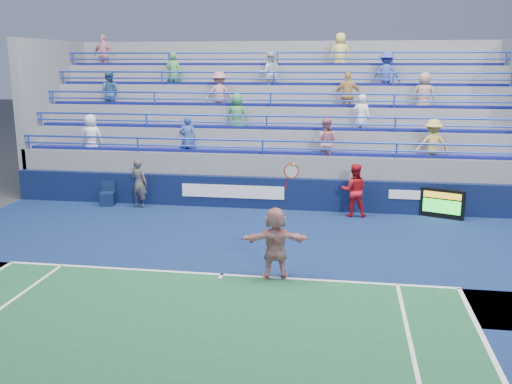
% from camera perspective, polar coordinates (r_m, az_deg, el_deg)
% --- Properties ---
extents(ground, '(120.00, 120.00, 0.00)m').
position_cam_1_polar(ground, '(13.80, -3.43, -8.32)').
color(ground, '#333538').
extents(sponsor_wall, '(18.00, 0.32, 1.10)m').
position_cam_1_polar(sponsor_wall, '(19.77, 0.58, -0.09)').
color(sponsor_wall, '#091736').
rests_on(sponsor_wall, ground).
extents(bleacher_stand, '(18.00, 5.60, 6.13)m').
position_cam_1_polar(bleacher_stand, '(23.25, 1.94, 4.37)').
color(bleacher_stand, slate).
rests_on(bleacher_stand, ground).
extents(serve_speed_board, '(1.36, 0.66, 0.97)m').
position_cam_1_polar(serve_speed_board, '(19.48, 18.13, -1.12)').
color(serve_speed_board, black).
rests_on(serve_speed_board, ground).
extents(judge_chair, '(0.57, 0.58, 0.86)m').
position_cam_1_polar(judge_chair, '(20.89, -14.61, -0.58)').
color(judge_chair, '#0B1939').
rests_on(judge_chair, ground).
extents(tennis_player, '(1.66, 0.78, 2.77)m').
position_cam_1_polar(tennis_player, '(13.34, 1.96, -5.10)').
color(tennis_player, silver).
rests_on(tennis_player, ground).
extents(line_judge, '(0.72, 0.57, 1.73)m').
position_cam_1_polar(line_judge, '(20.24, -11.62, 0.87)').
color(line_judge, '#131534').
rests_on(line_judge, ground).
extents(ball_girl, '(0.89, 0.71, 1.76)m').
position_cam_1_polar(ball_girl, '(18.93, 9.78, 0.16)').
color(ball_girl, '#B2141A').
rests_on(ball_girl, ground).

